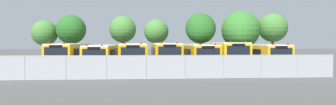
{
  "coord_description": "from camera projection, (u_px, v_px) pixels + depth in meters",
  "views": [
    {
      "loc": [
        -2.1,
        -30.92,
        2.71
      ],
      "look_at": [
        0.29,
        0.0,
        1.6
      ],
      "focal_mm": 32.02,
      "sensor_mm": 36.0,
      "label": 1
    }
  ],
  "objects": [
    {
      "name": "ground_plane",
      "position": [
        165.0,
        68.0,
        31.06
      ],
      "size": [
        160.0,
        160.0,
        0.0
      ],
      "primitive_type": "plane",
      "color": "#514F4C"
    },
    {
      "name": "traffic_cone",
      "position": [
        134.0,
        74.0,
        22.45
      ],
      "size": [
        0.41,
        0.41,
        0.54
      ],
      "primitive_type": "cone",
      "color": "#EA5914",
      "rests_on": "ground_plane"
    },
    {
      "name": "school_bus_0",
      "position": [
        69.0,
        55.0,
        30.27
      ],
      "size": [
        2.51,
        9.34,
        2.67
      ],
      "rotation": [
        0.0,
        0.0,
        3.14
      ],
      "color": "yellow",
      "rests_on": "ground_plane"
    },
    {
      "name": "tree_4",
      "position": [
        200.0,
        28.0,
        38.72
      ],
      "size": [
        3.95,
        3.95,
        6.44
      ],
      "color": "#4C3823",
      "rests_on": "ground_plane"
    },
    {
      "name": "school_bus_4",
      "position": [
        196.0,
        55.0,
        31.41
      ],
      "size": [
        2.75,
        11.43,
        2.59
      ],
      "rotation": [
        0.0,
        0.0,
        3.16
      ],
      "color": "#EAA80C",
      "rests_on": "ground_plane"
    },
    {
      "name": "school_bus_5",
      "position": [
        225.0,
        54.0,
        31.7
      ],
      "size": [
        2.78,
        10.23,
        2.79
      ],
      "rotation": [
        0.0,
        0.0,
        3.12
      ],
      "color": "yellow",
      "rests_on": "ground_plane"
    },
    {
      "name": "school_bus_6",
      "position": [
        257.0,
        54.0,
        31.66
      ],
      "size": [
        2.51,
        11.68,
        2.59
      ],
      "rotation": [
        0.0,
        0.0,
        3.15
      ],
      "color": "yellow",
      "rests_on": "ground_plane"
    },
    {
      "name": "tree_5",
      "position": [
        242.0,
        29.0,
        40.18
      ],
      "size": [
        5.16,
        5.15,
        6.89
      ],
      "color": "#4C3823",
      "rests_on": "ground_plane"
    },
    {
      "name": "school_bus_2",
      "position": [
        133.0,
        55.0,
        30.54
      ],
      "size": [
        2.82,
        10.64,
        2.66
      ],
      "rotation": [
        0.0,
        0.0,
        3.17
      ],
      "color": "#EAA80C",
      "rests_on": "ground_plane"
    },
    {
      "name": "tree_3",
      "position": [
        156.0,
        31.0,
        41.11
      ],
      "size": [
        3.37,
        3.37,
        5.81
      ],
      "color": "#4C3823",
      "rests_on": "ground_plane"
    },
    {
      "name": "tree_6",
      "position": [
        273.0,
        28.0,
        41.89
      ],
      "size": [
        4.03,
        4.03,
        6.7
      ],
      "color": "#4C3823",
      "rests_on": "ground_plane"
    },
    {
      "name": "tree_1",
      "position": [
        71.0,
        30.0,
        37.8
      ],
      "size": [
        3.7,
        3.7,
        6.13
      ],
      "color": "#4C3823",
      "rests_on": "ground_plane"
    },
    {
      "name": "tree_0",
      "position": [
        44.0,
        33.0,
        38.16
      ],
      "size": [
        3.3,
        3.26,
        5.47
      ],
      "color": "#4C3823",
      "rests_on": "ground_plane"
    },
    {
      "name": "chainlink_fence",
      "position": [
        166.0,
        67.0,
        21.61
      ],
      "size": [
        25.41,
        0.07,
        1.76
      ],
      "color": "#9EA0A3",
      "rests_on": "ground_plane"
    },
    {
      "name": "school_bus_3",
      "position": [
        165.0,
        54.0,
        30.99
      ],
      "size": [
        2.75,
        9.65,
        2.71
      ],
      "rotation": [
        0.0,
        0.0,
        3.16
      ],
      "color": "#EAA80C",
      "rests_on": "ground_plane"
    },
    {
      "name": "school_bus_1",
      "position": [
        103.0,
        55.0,
        30.56
      ],
      "size": [
        2.62,
        10.16,
        2.51
      ],
      "rotation": [
        0.0,
        0.0,
        3.13
      ],
      "color": "yellow",
      "rests_on": "ground_plane"
    },
    {
      "name": "tree_2",
      "position": [
        122.0,
        29.0,
        40.32
      ],
      "size": [
        3.61,
        3.61,
        6.21
      ],
      "color": "#4C3823",
      "rests_on": "ground_plane"
    }
  ]
}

